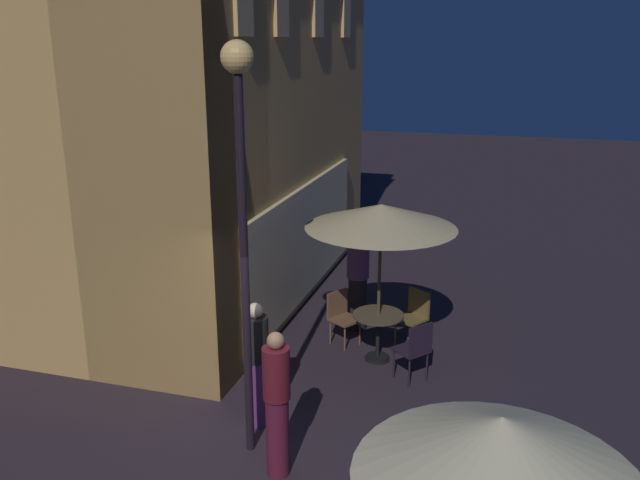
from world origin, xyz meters
TOP-DOWN VIEW (x-y plane):
  - ground_plane at (0.00, 0.00)m, footprint 60.00×60.00m
  - cafe_building at (4.03, 3.67)m, footprint 8.43×8.24m
  - street_lamp_near_corner at (0.46, 0.32)m, footprint 0.35×0.35m
  - cafe_table_0 at (3.24, -0.68)m, footprint 0.80×0.80m
  - patio_umbrella_0 at (3.24, -0.68)m, footprint 2.27×2.27m
  - patio_umbrella_1 at (-1.90, -2.58)m, footprint 2.10×2.10m
  - cafe_chair_0 at (2.69, -1.35)m, footprint 0.60×0.60m
  - cafe_chair_1 at (3.98, -1.14)m, footprint 0.59×0.59m
  - cafe_chair_2 at (3.68, 0.02)m, footprint 0.59×0.59m
  - patron_standing_1 at (1.01, 0.44)m, footprint 0.32×0.32m
  - patron_standing_2 at (0.09, -0.17)m, footprint 0.31×0.31m
  - patron_standing_3 at (4.30, -0.10)m, footprint 0.38×0.38m

SIDE VIEW (x-z plane):
  - ground_plane at x=0.00m, z-range 0.00..0.00m
  - cafe_chair_2 at x=3.68m, z-range 0.09..0.97m
  - cafe_chair_1 at x=3.98m, z-range 0.09..1.02m
  - cafe_chair_0 at x=2.69m, z-range 0.10..1.04m
  - cafe_table_0 at x=3.24m, z-range 0.20..0.97m
  - patron_standing_1 at x=1.01m, z-range 0.01..1.71m
  - patron_standing_2 at x=0.09m, z-range 0.02..1.80m
  - patron_standing_3 at x=4.30m, z-range 0.00..1.83m
  - patio_umbrella_1 at x=-1.90m, z-range 0.92..3.27m
  - patio_umbrella_0 at x=3.24m, z-range 1.07..3.59m
  - street_lamp_near_corner at x=0.46m, z-range 1.03..5.87m
  - cafe_building at x=4.03m, z-range -0.01..7.52m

